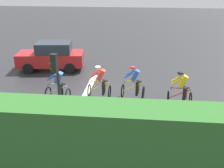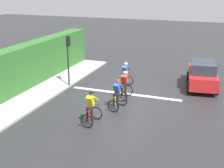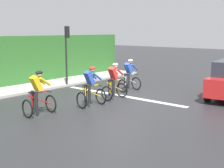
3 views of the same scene
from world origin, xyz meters
The scene contains 9 objects.
ground_plane centered at (0.00, 0.00, 0.00)m, with size 80.00×80.00×0.00m, color #28282B.
hedge_wall centered at (6.40, 2.00, 1.40)m, with size 1.10×18.24×2.81m, color #2D6628.
road_marking_stop_line centered at (0.00, -0.45, 0.00)m, with size 7.00×0.30×0.01m, color silver.
cyclist_lead centered at (0.23, 4.16, 0.80)m, with size 0.72×1.11×1.66m.
cyclist_second centered at (-0.35, 1.99, 0.80)m, with size 0.81×1.16×1.66m.
cyclist_mid centered at (-0.24, 0.35, 0.80)m, with size 0.71×1.10×1.66m.
cyclist_fourth centered at (0.35, -1.58, 0.80)m, with size 0.80×1.15×1.66m.
car_red centered at (-4.34, -3.35, 0.87)m, with size 2.27×4.28×1.76m.
traffic_light_near_crossing centered at (3.85, -0.49, 2.22)m, with size 0.22×0.31×3.34m.
Camera 1 is at (12.40, 2.26, 5.77)m, focal length 45.22 mm.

